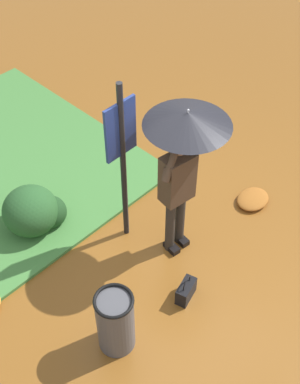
# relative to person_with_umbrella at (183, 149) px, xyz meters

# --- Properties ---
(ground_plane) EXTENTS (18.00, 18.00, 0.00)m
(ground_plane) POSITION_rel_person_with_umbrella_xyz_m (-0.07, -0.14, -1.55)
(ground_plane) COLOR brown
(person_with_umbrella) EXTENTS (0.96, 0.96, 2.04)m
(person_with_umbrella) POSITION_rel_person_with_umbrella_xyz_m (0.00, 0.00, 0.00)
(person_with_umbrella) COLOR #2D2823
(person_with_umbrella) RESTS_ON ground_plane
(info_sign_post) EXTENTS (0.44, 0.07, 2.30)m
(info_sign_post) POSITION_rel_person_with_umbrella_xyz_m (-0.36, 0.58, -0.11)
(info_sign_post) COLOR black
(info_sign_post) RESTS_ON ground_plane
(handbag) EXTENTS (0.33, 0.21, 0.37)m
(handbag) POSITION_rel_person_with_umbrella_xyz_m (-0.58, -0.64, -1.42)
(handbag) COLOR black
(handbag) RESTS_ON ground_plane
(trash_bin) EXTENTS (0.42, 0.42, 0.83)m
(trash_bin) POSITION_rel_person_with_umbrella_xyz_m (-1.53, -0.48, -1.13)
(trash_bin) COLOR #4C4C51
(trash_bin) RESTS_ON ground_plane
(shrub_cluster) EXTENTS (0.79, 0.72, 0.65)m
(shrub_cluster) POSITION_rel_person_with_umbrella_xyz_m (-1.12, 1.49, -1.25)
(shrub_cluster) COLOR #285628
(shrub_cluster) RESTS_ON ground_plane
(leaf_pile_by_bench) EXTENTS (0.50, 0.40, 0.11)m
(leaf_pile_by_bench) POSITION_rel_person_with_umbrella_xyz_m (1.23, -0.30, -1.50)
(leaf_pile_by_bench) COLOR #A86023
(leaf_pile_by_bench) RESTS_ON ground_plane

